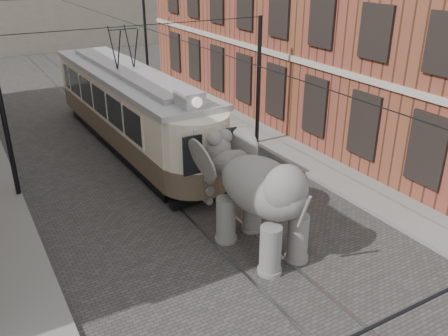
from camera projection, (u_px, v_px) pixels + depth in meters
ground at (226, 230)px, 15.88m from camera, size 120.00×120.00×0.00m
tram_rails at (226, 230)px, 15.87m from camera, size 1.54×80.00×0.02m
sidewalk_right at (358, 188)px, 18.57m from camera, size 2.00×60.00×0.15m
sidewalk_left at (19, 291)px, 12.89m from camera, size 2.00×60.00×0.15m
brick_building at (319, 3)px, 25.52m from camera, size 8.00×26.00×12.00m
catenary at (157, 107)px, 18.51m from camera, size 11.00×30.20×6.00m
tram at (128, 90)px, 21.71m from camera, size 3.25×13.92×5.50m
elephant at (262, 202)px, 14.17m from camera, size 3.62×5.78×3.35m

